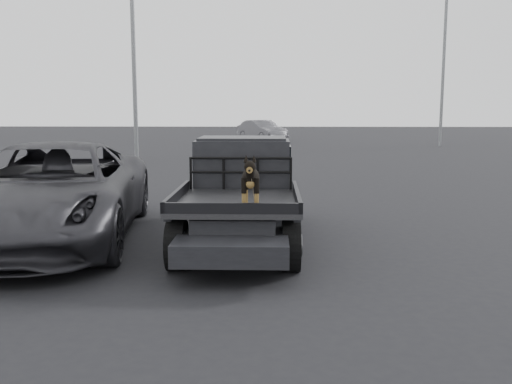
{
  "coord_description": "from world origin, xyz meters",
  "views": [
    {
      "loc": [
        -0.04,
        -7.81,
        2.37
      ],
      "look_at": [
        -0.25,
        -0.39,
        1.25
      ],
      "focal_mm": 40.0,
      "sensor_mm": 36.0,
      "label": 1
    }
  ],
  "objects_px": {
    "dog": "(251,182)",
    "floodlight_mid": "(446,14)",
    "flatbed_ute": "(240,217)",
    "distant_car_a": "(262,131)",
    "parked_suv": "(51,192)"
  },
  "relations": [
    {
      "from": "dog",
      "to": "flatbed_ute",
      "type": "bearing_deg",
      "value": 98.67
    },
    {
      "from": "flatbed_ute",
      "to": "dog",
      "type": "bearing_deg",
      "value": -81.33
    },
    {
      "from": "distant_car_a",
      "to": "floodlight_mid",
      "type": "bearing_deg",
      "value": -51.94
    },
    {
      "from": "flatbed_ute",
      "to": "dog",
      "type": "xyz_separation_m",
      "value": [
        0.24,
        -1.59,
        0.83
      ]
    },
    {
      "from": "dog",
      "to": "distant_car_a",
      "type": "relative_size",
      "value": 0.17
    },
    {
      "from": "distant_car_a",
      "to": "floodlight_mid",
      "type": "xyz_separation_m",
      "value": [
        10.73,
        -4.08,
        6.96
      ]
    },
    {
      "from": "flatbed_ute",
      "to": "floodlight_mid",
      "type": "relative_size",
      "value": 0.38
    },
    {
      "from": "parked_suv",
      "to": "floodlight_mid",
      "type": "distance_m",
      "value": 29.11
    },
    {
      "from": "parked_suv",
      "to": "floodlight_mid",
      "type": "xyz_separation_m",
      "value": [
        13.95,
        24.62,
        6.82
      ]
    },
    {
      "from": "distant_car_a",
      "to": "floodlight_mid",
      "type": "height_order",
      "value": "floodlight_mid"
    },
    {
      "from": "floodlight_mid",
      "to": "distant_car_a",
      "type": "bearing_deg",
      "value": 159.19
    },
    {
      "from": "flatbed_ute",
      "to": "floodlight_mid",
      "type": "xyz_separation_m",
      "value": [
        10.61,
        24.71,
        7.22
      ]
    },
    {
      "from": "dog",
      "to": "floodlight_mid",
      "type": "relative_size",
      "value": 0.05
    },
    {
      "from": "dog",
      "to": "distant_car_a",
      "type": "height_order",
      "value": "dog"
    },
    {
      "from": "dog",
      "to": "parked_suv",
      "type": "bearing_deg",
      "value": 154.93
    }
  ]
}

